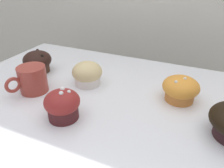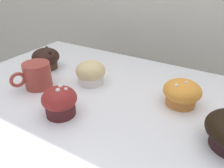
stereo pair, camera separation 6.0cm
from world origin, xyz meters
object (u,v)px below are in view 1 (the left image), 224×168
object	(u,v)px
muffin_front_center	(38,62)
muffin_front_left	(87,74)
muffin_back_left	(62,105)
muffin_front_right	(180,89)
coffee_cup	(32,79)

from	to	relation	value
muffin_front_center	muffin_front_left	xyz separation A→B (m)	(0.20, -0.01, -0.00)
muffin_back_left	muffin_front_left	size ratio (longest dim) A/B	0.93
muffin_front_left	muffin_front_right	xyz separation A→B (m)	(0.28, 0.02, 0.00)
muffin_front_right	muffin_front_left	bearing A→B (deg)	-175.35
coffee_cup	muffin_front_center	bearing A→B (deg)	124.69
muffin_back_left	muffin_front_right	xyz separation A→B (m)	(0.25, 0.20, -0.00)
muffin_back_left	coffee_cup	xyz separation A→B (m)	(-0.16, 0.07, 0.00)
muffin_front_left	coffee_cup	size ratio (longest dim) A/B	0.78
muffin_front_center	muffin_back_left	distance (m)	0.30
muffin_back_left	muffin_front_left	xyz separation A→B (m)	(-0.03, 0.18, -0.00)
coffee_cup	muffin_back_left	bearing A→B (deg)	-24.51
coffee_cup	muffin_front_right	bearing A→B (deg)	17.54
muffin_front_center	coffee_cup	xyz separation A→B (m)	(0.08, -0.12, 0.00)
muffin_back_left	muffin_front_left	distance (m)	0.18
muffin_back_left	muffin_front_left	bearing A→B (deg)	100.46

